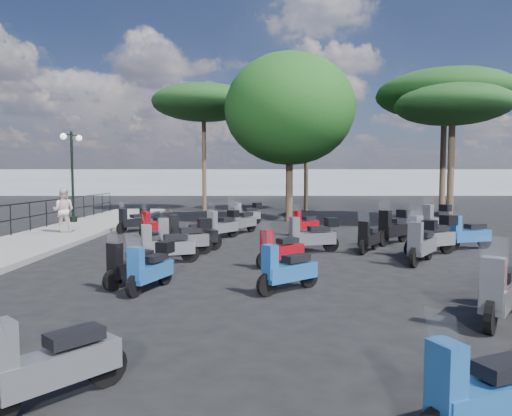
{
  "coord_description": "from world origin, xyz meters",
  "views": [
    {
      "loc": [
        0.74,
        -11.02,
        2.23
      ],
      "look_at": [
        0.78,
        3.67,
        1.2
      ],
      "focal_mm": 32.0,
      "sensor_mm": 36.0,
      "label": 1
    }
  ],
  "objects_px": {
    "broadleaf_tree": "(290,109)",
    "scooter_17": "(241,221)",
    "scooter_1": "(52,364)",
    "scooter_23": "(305,224)",
    "scooter_10": "(191,235)",
    "scooter_28": "(468,234)",
    "scooter_4": "(156,225)",
    "scooter_26": "(422,243)",
    "scooter_27": "(431,236)",
    "pine_0": "(307,106)",
    "scooter_22": "(394,227)",
    "pine_3": "(453,106)",
    "scooter_2": "(132,266)",
    "scooter_9": "(184,238)",
    "scooter_3": "(166,247)",
    "scooter_13": "(485,397)",
    "lamp_post_2": "(72,171)",
    "scooter_11": "(247,214)",
    "scooter_16": "(223,225)",
    "scooter_15": "(312,236)",
    "pine_1": "(445,94)",
    "scooter_7": "(287,270)",
    "pine_2": "(204,103)",
    "scooter_25": "(499,293)",
    "scooter_29": "(436,219)",
    "scooter_21": "(369,238)",
    "pedestrian_far": "(63,210)",
    "scooter_14": "(280,250)",
    "scooter_8": "(151,268)"
  },
  "relations": [
    {
      "from": "broadleaf_tree",
      "to": "scooter_17",
      "type": "bearing_deg",
      "value": -114.07
    },
    {
      "from": "scooter_1",
      "to": "scooter_23",
      "type": "distance_m",
      "value": 13.46
    },
    {
      "from": "scooter_10",
      "to": "scooter_28",
      "type": "xyz_separation_m",
      "value": [
        8.34,
        0.34,
        -0.02
      ]
    },
    {
      "from": "scooter_4",
      "to": "scooter_26",
      "type": "height_order",
      "value": "scooter_26"
    },
    {
      "from": "scooter_27",
      "to": "pine_0",
      "type": "height_order",
      "value": "pine_0"
    },
    {
      "from": "scooter_22",
      "to": "broadleaf_tree",
      "type": "distance_m",
      "value": 9.55
    },
    {
      "from": "broadleaf_tree",
      "to": "pine_3",
      "type": "distance_m",
      "value": 7.33
    },
    {
      "from": "scooter_2",
      "to": "scooter_9",
      "type": "height_order",
      "value": "scooter_9"
    },
    {
      "from": "scooter_3",
      "to": "scooter_13",
      "type": "height_order",
      "value": "scooter_3"
    },
    {
      "from": "lamp_post_2",
      "to": "scooter_11",
      "type": "height_order",
      "value": "lamp_post_2"
    },
    {
      "from": "scooter_9",
      "to": "scooter_23",
      "type": "relative_size",
      "value": 1.35
    },
    {
      "from": "scooter_23",
      "to": "lamp_post_2",
      "type": "bearing_deg",
      "value": 30.35
    },
    {
      "from": "scooter_11",
      "to": "scooter_16",
      "type": "xyz_separation_m",
      "value": [
        -0.78,
        -4.83,
        0.0
      ]
    },
    {
      "from": "scooter_26",
      "to": "pine_0",
      "type": "xyz_separation_m",
      "value": [
        -0.97,
        17.83,
        6.12
      ]
    },
    {
      "from": "scooter_15",
      "to": "scooter_23",
      "type": "relative_size",
      "value": 1.38
    },
    {
      "from": "scooter_16",
      "to": "pine_1",
      "type": "relative_size",
      "value": 0.19
    },
    {
      "from": "scooter_3",
      "to": "scooter_16",
      "type": "relative_size",
      "value": 1.11
    },
    {
      "from": "broadleaf_tree",
      "to": "scooter_22",
      "type": "bearing_deg",
      "value": -69.59
    },
    {
      "from": "scooter_7",
      "to": "pine_2",
      "type": "bearing_deg",
      "value": -27.47
    },
    {
      "from": "scooter_17",
      "to": "scooter_25",
      "type": "xyz_separation_m",
      "value": [
        4.2,
        -10.78,
        -0.01
      ]
    },
    {
      "from": "scooter_29",
      "to": "scooter_28",
      "type": "bearing_deg",
      "value": 133.38
    },
    {
      "from": "scooter_23",
      "to": "scooter_1",
      "type": "bearing_deg",
      "value": 122.75
    },
    {
      "from": "scooter_26",
      "to": "scooter_9",
      "type": "bearing_deg",
      "value": 25.83
    },
    {
      "from": "scooter_11",
      "to": "scooter_21",
      "type": "bearing_deg",
      "value": 168.27
    },
    {
      "from": "scooter_4",
      "to": "lamp_post_2",
      "type": "bearing_deg",
      "value": 2.84
    },
    {
      "from": "scooter_21",
      "to": "pine_3",
      "type": "xyz_separation_m",
      "value": [
        5.23,
        6.72,
        4.85
      ]
    },
    {
      "from": "scooter_17",
      "to": "broadleaf_tree",
      "type": "height_order",
      "value": "broadleaf_tree"
    },
    {
      "from": "scooter_1",
      "to": "scooter_25",
      "type": "relative_size",
      "value": 0.84
    },
    {
      "from": "scooter_23",
      "to": "scooter_17",
      "type": "bearing_deg",
      "value": 41.33
    },
    {
      "from": "pedestrian_far",
      "to": "scooter_29",
      "type": "relative_size",
      "value": 1.05
    },
    {
      "from": "scooter_25",
      "to": "scooter_15",
      "type": "bearing_deg",
      "value": -34.69
    },
    {
      "from": "scooter_4",
      "to": "scooter_14",
      "type": "bearing_deg",
      "value": 168.86
    },
    {
      "from": "pine_3",
      "to": "scooter_21",
      "type": "bearing_deg",
      "value": -127.9
    },
    {
      "from": "scooter_7",
      "to": "pine_0",
      "type": "relative_size",
      "value": 0.17
    },
    {
      "from": "scooter_25",
      "to": "scooter_27",
      "type": "xyz_separation_m",
      "value": [
        1.27,
        5.95,
        0.08
      ]
    },
    {
      "from": "scooter_27",
      "to": "scooter_11",
      "type": "bearing_deg",
      "value": 7.73
    },
    {
      "from": "scooter_22",
      "to": "pine_0",
      "type": "relative_size",
      "value": 0.19
    },
    {
      "from": "scooter_28",
      "to": "broadleaf_tree",
      "type": "bearing_deg",
      "value": 9.74
    },
    {
      "from": "scooter_26",
      "to": "pine_3",
      "type": "distance_m",
      "value": 10.55
    },
    {
      "from": "scooter_23",
      "to": "scooter_22",
      "type": "bearing_deg",
      "value": -172.22
    },
    {
      "from": "scooter_3",
      "to": "scooter_8",
      "type": "height_order",
      "value": "scooter_3"
    },
    {
      "from": "scooter_28",
      "to": "pine_3",
      "type": "xyz_separation_m",
      "value": [
        2.09,
        6.23,
        4.8
      ]
    },
    {
      "from": "scooter_16",
      "to": "scooter_22",
      "type": "bearing_deg",
      "value": -155.06
    },
    {
      "from": "scooter_2",
      "to": "scooter_13",
      "type": "distance_m",
      "value": 7.05
    },
    {
      "from": "pine_0",
      "to": "scooter_9",
      "type": "bearing_deg",
      "value": -107.59
    },
    {
      "from": "scooter_10",
      "to": "scooter_28",
      "type": "relative_size",
      "value": 1.04
    },
    {
      "from": "scooter_17",
      "to": "scooter_28",
      "type": "bearing_deg",
      "value": -174.16
    },
    {
      "from": "scooter_3",
      "to": "scooter_26",
      "type": "xyz_separation_m",
      "value": [
        6.52,
        0.1,
        0.08
      ]
    },
    {
      "from": "pine_0",
      "to": "pine_2",
      "type": "xyz_separation_m",
      "value": [
        -6.59,
        0.36,
        0.26
      ]
    },
    {
      "from": "pine_0",
      "to": "scooter_29",
      "type": "bearing_deg",
      "value": -72.26
    }
  ]
}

